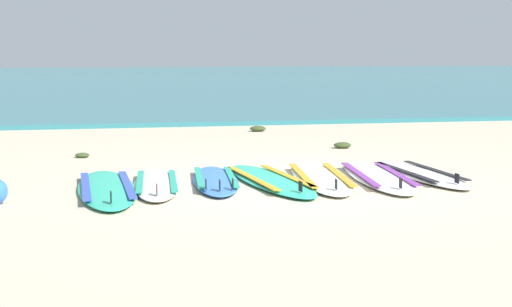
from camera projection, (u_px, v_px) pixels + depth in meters
name	position (u px, v px, depth m)	size (l,w,h in m)	color
ground_plane	(295.00, 183.00, 8.98)	(80.00, 80.00, 0.00)	#C1B599
sea	(142.00, 78.00, 44.96)	(80.00, 60.00, 0.10)	teal
surfboard_0	(107.00, 188.00, 8.42)	(0.75, 2.58, 0.18)	#2DB793
surfboard_1	(157.00, 184.00, 8.69)	(0.66, 2.16, 0.18)	silver
surfboard_2	(215.00, 180.00, 8.96)	(0.72, 2.18, 0.18)	#3875CC
surfboard_3	(270.00, 180.00, 8.97)	(0.94, 2.55, 0.18)	#2DB793
surfboard_4	(320.00, 177.00, 9.15)	(0.89, 2.55, 0.18)	silver
surfboard_5	(377.00, 176.00, 9.23)	(0.90, 2.60, 0.18)	white
surfboard_6	(420.00, 174.00, 9.42)	(0.72, 2.33, 0.18)	silver
seaweed_clump_near_shoreline	(258.00, 129.00, 14.82)	(0.32, 0.25, 0.11)	#384723
seaweed_clump_mid_sand	(342.00, 145.00, 12.22)	(0.29, 0.23, 0.10)	#384723
seaweed_clump_by_the_boards	(82.00, 155.00, 11.13)	(0.21, 0.17, 0.07)	#384723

